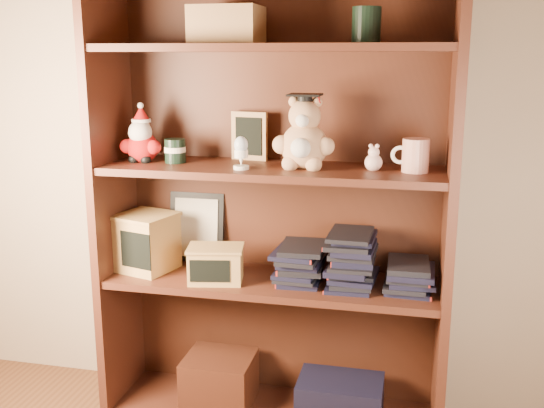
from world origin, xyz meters
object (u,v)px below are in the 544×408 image
(grad_teddy_bear, at_px, (304,139))
(teacher_mug, at_px, (415,155))
(bookcase, at_px, (274,212))
(treats_box, at_px, (146,242))

(grad_teddy_bear, distance_m, teacher_mug, 0.36)
(bookcase, height_order, treats_box, bookcase)
(bookcase, distance_m, teacher_mug, 0.52)
(grad_teddy_bear, height_order, treats_box, grad_teddy_bear)
(bookcase, height_order, grad_teddy_bear, bookcase)
(grad_teddy_bear, xyz_separation_m, treats_box, (-0.58, 0.01, -0.39))
(treats_box, bearing_deg, teacher_mug, 0.06)
(teacher_mug, bearing_deg, bookcase, 173.84)
(bookcase, relative_size, treats_box, 6.82)
(grad_teddy_bear, relative_size, teacher_mug, 2.07)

